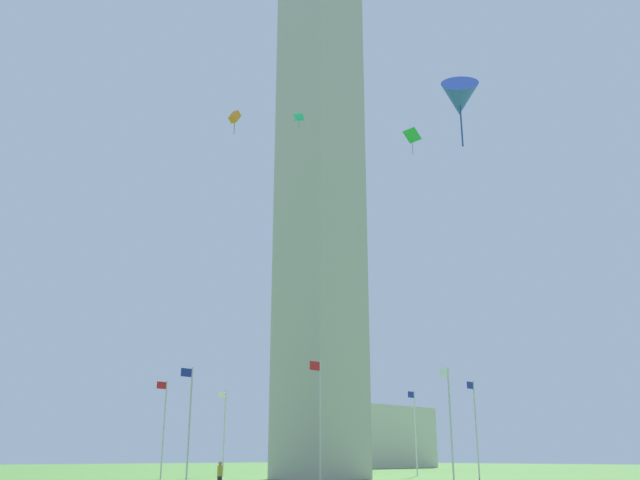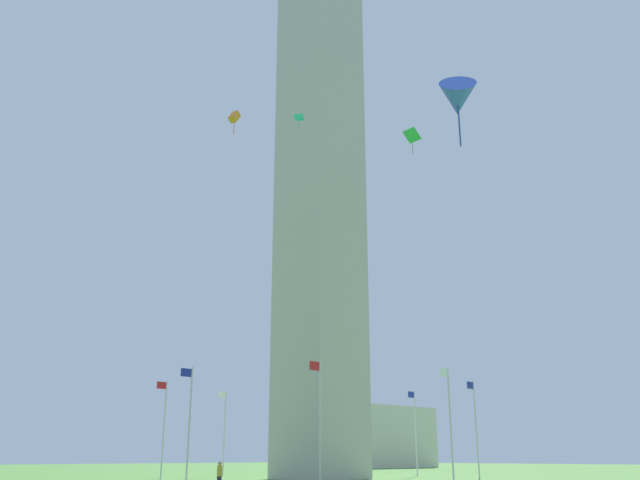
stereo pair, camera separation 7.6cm
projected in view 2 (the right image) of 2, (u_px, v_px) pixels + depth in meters
ground_plane at (320, 479)px, 61.03m from camera, size 260.00×260.00×0.00m
obelisk_monument at (320, 168)px, 70.19m from camera, size 6.67×6.67×60.62m
flagpole_n at (189, 419)px, 52.78m from camera, size 1.12×0.14×8.69m
flagpole_ne at (319, 416)px, 48.78m from camera, size 1.12×0.14×8.69m
flagpole_e at (450, 419)px, 52.77m from camera, size 1.12×0.14×8.69m
flagpole_se at (476, 424)px, 62.41m from camera, size 1.12×0.14×8.69m
flagpole_s at (415, 429)px, 72.06m from camera, size 1.12×0.14×8.69m
flagpole_sw at (320, 430)px, 76.06m from camera, size 1.12×0.14×8.69m
flagpole_w at (224, 429)px, 72.07m from camera, size 1.12×0.14×8.69m
flagpole_nw at (164, 425)px, 62.43m from camera, size 1.12×0.14×8.69m
person_yellow_shirt at (219, 476)px, 42.05m from camera, size 0.32×0.32×1.68m
kite_orange_box at (234, 117)px, 47.87m from camera, size 0.97×0.66×1.84m
kite_blue_delta at (458, 99)px, 18.38m from camera, size 1.66×1.60×2.07m
kite_cyan_diamond at (299, 118)px, 63.81m from camera, size 1.23×1.24×1.39m
kite_green_diamond at (412, 136)px, 59.95m from camera, size 1.07×1.33×2.26m
distant_building at (363, 437)px, 122.96m from camera, size 21.97×16.60×10.40m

